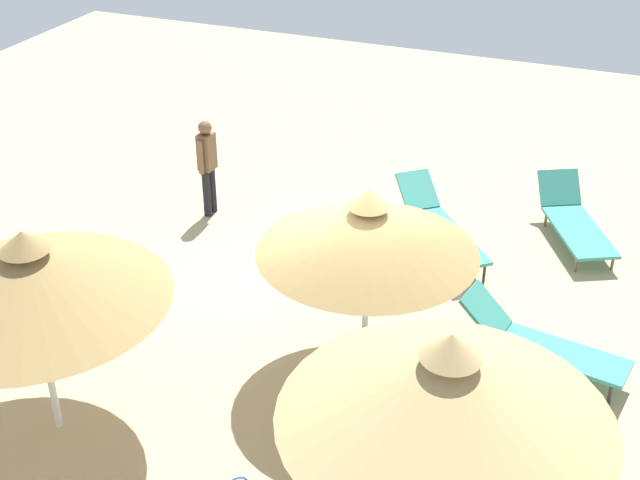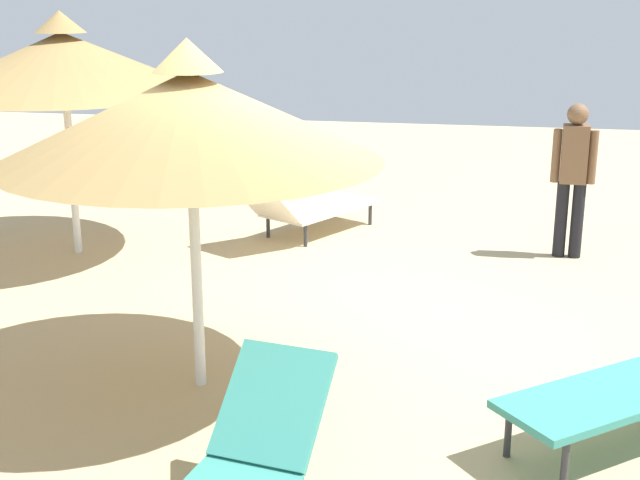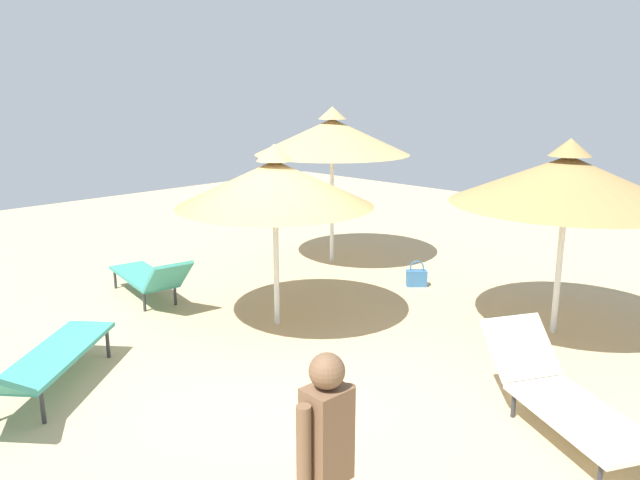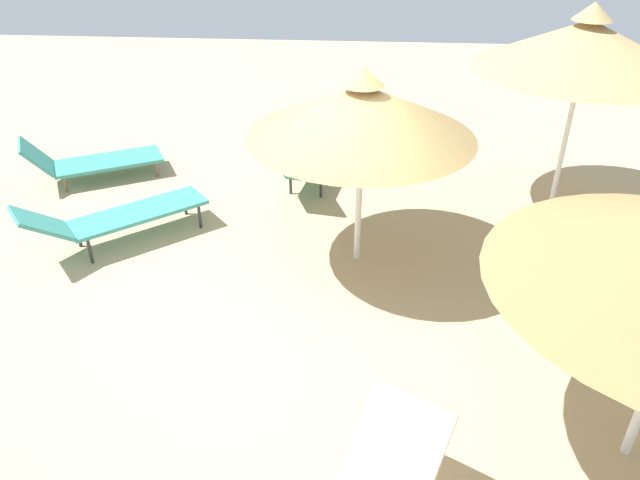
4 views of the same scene
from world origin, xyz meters
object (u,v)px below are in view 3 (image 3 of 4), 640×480
lounge_chair_front (560,393)px  handbag (417,277)px  lounge_chair_near_right (40,362)px  lounge_chair_far_left (150,277)px  person_standing_near_left (327,461)px  parasol_umbrella_far_right (332,136)px  parasol_umbrella_edge (275,183)px  parasol_umbrella_back (567,180)px

lounge_chair_front → handbag: size_ratio=4.69×
lounge_chair_near_right → lounge_chair_far_left: bearing=-141.2°
lounge_chair_front → person_standing_near_left: size_ratio=1.24×
parasol_umbrella_far_right → lounge_chair_near_right: parasol_umbrella_far_right is taller
parasol_umbrella_edge → handbag: parasol_umbrella_edge is taller
parasol_umbrella_back → lounge_chair_near_right: 6.41m
parasol_umbrella_edge → lounge_chair_far_left: bearing=-69.6°
lounge_chair_far_left → handbag: size_ratio=4.98×
person_standing_near_left → parasol_umbrella_edge: bearing=-127.7°
person_standing_near_left → handbag: size_ratio=3.80×
parasol_umbrella_far_right → parasol_umbrella_edge: bearing=30.2°
lounge_chair_near_right → person_standing_near_left: bearing=94.2°
parasol_umbrella_back → lounge_chair_far_left: parasol_umbrella_back is taller
parasol_umbrella_edge → person_standing_near_left: (2.84, 3.68, -1.01)m
lounge_chair_near_right → handbag: bearing=175.1°
parasol_umbrella_edge → person_standing_near_left: bearing=52.3°
lounge_chair_near_right → lounge_chair_far_left: lounge_chair_far_left is taller
parasol_umbrella_edge → parasol_umbrella_far_right: size_ratio=0.92×
parasol_umbrella_far_right → lounge_chair_front: (2.74, 5.54, -1.94)m
person_standing_near_left → parasol_umbrella_back: bearing=-170.8°
lounge_chair_near_right → person_standing_near_left: 3.83m
parasol_umbrella_far_right → lounge_chair_far_left: 4.06m
parasol_umbrella_back → person_standing_near_left: (5.19, 0.84, -1.11)m
parasol_umbrella_far_right → parasol_umbrella_back: 4.51m
lounge_chair_front → handbag: 4.38m
parasol_umbrella_back → lounge_chair_front: (2.27, 1.07, -1.66)m
parasol_umbrella_far_right → lounge_chair_front: parasol_umbrella_far_right is taller
parasol_umbrella_edge → parasol_umbrella_back: size_ratio=0.90×
parasol_umbrella_edge → lounge_chair_front: parasol_umbrella_edge is taller
parasol_umbrella_back → lounge_chair_near_right: bearing=-28.3°
person_standing_near_left → lounge_chair_far_left: bearing=-110.2°
parasol_umbrella_edge → parasol_umbrella_far_right: 3.28m
handbag → lounge_chair_far_left: bearing=-35.1°
person_standing_near_left → handbag: (-5.52, -3.29, -0.77)m
parasol_umbrella_far_right → person_standing_near_left: parasol_umbrella_far_right is taller
lounge_chair_near_right → lounge_chair_front: lounge_chair_near_right is taller
parasol_umbrella_edge → lounge_chair_front: size_ratio=1.29×
handbag → lounge_chair_front: bearing=53.4°
parasol_umbrella_far_right → handbag: size_ratio=6.59×
parasol_umbrella_far_right → handbag: (0.14, 2.03, -2.15)m
parasol_umbrella_edge → parasol_umbrella_far_right: parasol_umbrella_far_right is taller
parasol_umbrella_edge → lounge_chair_far_left: parasol_umbrella_edge is taller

